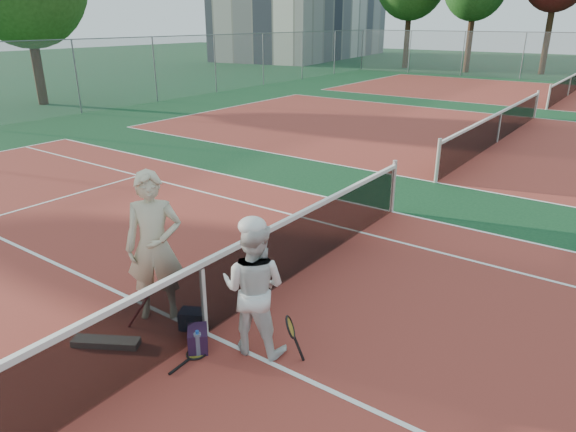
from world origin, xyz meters
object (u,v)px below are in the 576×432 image
at_px(net_main, 204,298).
at_px(sports_bag_navy, 193,319).
at_px(player_a, 154,247).
at_px(sports_bag_purple, 198,339).
at_px(racket_red, 147,310).
at_px(racket_black_held, 290,339).
at_px(racket_spare, 197,353).
at_px(water_bottle, 198,344).
at_px(player_b, 254,288).

xyz_separation_m(net_main, sports_bag_navy, (-0.22, -0.00, -0.38)).
distance_m(player_a, sports_bag_purple, 1.33).
bearing_deg(racket_red, player_a, 71.82).
bearing_deg(net_main, racket_red, -155.15).
distance_m(racket_black_held, racket_spare, 1.15).
bearing_deg(sports_bag_navy, player_a, -178.13).
height_order(sports_bag_purple, water_bottle, water_bottle).
bearing_deg(net_main, racket_spare, -59.40).
bearing_deg(water_bottle, racket_black_held, 31.03).
distance_m(player_a, player_b, 1.54).
bearing_deg(player_b, sports_bag_navy, -8.00).
xyz_separation_m(racket_red, sports_bag_navy, (0.49, 0.33, -0.13)).
relative_size(racket_spare, sports_bag_purple, 1.79).
height_order(racket_spare, water_bottle, water_bottle).
height_order(player_b, racket_red, player_b).
height_order(sports_bag_navy, sports_bag_purple, sports_bag_purple).
relative_size(racket_red, racket_black_held, 0.90).
distance_m(net_main, player_b, 0.79).
relative_size(player_a, sports_bag_navy, 6.18).
bearing_deg(player_b, player_a, -10.56).
bearing_deg(sports_bag_purple, racket_red, -177.16).
distance_m(player_b, racket_black_held, 0.72).
distance_m(player_b, sports_bag_purple, 0.98).
relative_size(player_b, water_bottle, 5.50).
bearing_deg(racket_red, player_b, -19.08).
relative_size(player_a, sports_bag_purple, 6.02).
bearing_deg(racket_black_held, racket_red, -15.44).
bearing_deg(net_main, sports_bag_navy, -178.96).
height_order(player_a, player_b, player_a).
bearing_deg(player_a, racket_red, -112.21).
xyz_separation_m(racket_black_held, racket_spare, (-0.97, -0.56, -0.27)).
height_order(racket_red, racket_spare, racket_red).
xyz_separation_m(net_main, racket_red, (-0.71, -0.33, -0.25)).
bearing_deg(player_b, sports_bag_purple, 20.83).
xyz_separation_m(racket_red, water_bottle, (0.96, -0.05, -0.11)).
distance_m(player_b, racket_spare, 1.07).
xyz_separation_m(net_main, water_bottle, (0.25, -0.38, -0.36)).
distance_m(sports_bag_navy, sports_bag_purple, 0.47).
bearing_deg(racket_red, sports_bag_navy, -3.66).
bearing_deg(sports_bag_navy, racket_black_held, 7.83).
relative_size(player_a, racket_red, 3.88).
bearing_deg(water_bottle, player_a, 161.70).
bearing_deg(net_main, water_bottle, -56.46).
height_order(net_main, water_bottle, net_main).
xyz_separation_m(player_a, racket_black_held, (2.01, 0.21, -0.72)).
bearing_deg(net_main, player_b, 10.68).
bearing_deg(racket_spare, sports_bag_purple, 33.65).
distance_m(net_main, sports_bag_navy, 0.44).
height_order(player_b, sports_bag_purple, player_b).
height_order(player_a, racket_red, player_a).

